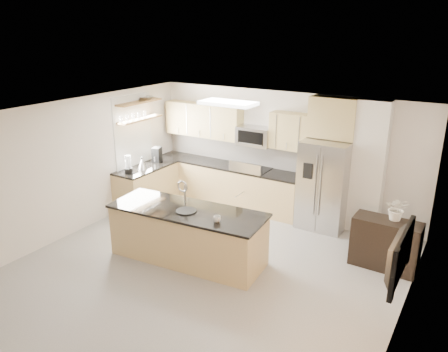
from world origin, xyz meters
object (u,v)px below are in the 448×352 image
Objects in this scene: platter at (186,211)px; credenza at (385,244)px; cup at (217,219)px; bowl at (146,97)px; microwave at (255,136)px; kettle at (142,164)px; island at (188,234)px; coffee_maker at (157,155)px; range at (251,189)px; blender at (128,166)px; refrigerator at (324,185)px; television at (392,254)px; flower_vase at (398,203)px.

credenza is at bearing 28.24° from platter.
bowl is (-3.08, 1.98, 1.40)m from cup.
kettle is (-2.02, -1.35, -0.59)m from microwave.
kettle is at bearing 143.78° from island.
platter is 3.00m from coffee_maker.
blender is at bearing -142.56° from range.
refrigerator reaches higher than cup.
refrigerator is at bearing 72.47° from cup.
kettle reaches higher than platter.
microwave is 0.43× the size of refrigerator.
island is 22.64× the size of cup.
microwave is at bearing 90.00° from range.
television is (5.76, -2.41, -1.03)m from bowl.
range is 3.07× the size of bowl.
bowl is at bearing 137.58° from island.
island reaches higher than coffee_maker.
coffee_maker reaches higher than kettle.
kettle reaches higher than credenza.
range reaches higher than cup.
microwave is 2.50m from kettle.
blender is 0.36× the size of television.
flower_vase reaches higher than kettle.
coffee_maker is (-2.27, 1.97, 0.14)m from platter.
television is at bearing -22.72° from bowl.
kettle is 5.86m from television.
refrigerator is 14.53× the size of cup.
blender is 1.05× the size of bowl.
television reaches higher than platter.
refrigerator is 1.66× the size of credenza.
island reaches higher than blender.
island is 3.32m from credenza.
refrigerator is at bearing 22.45° from blender.
island is 3.51m from flower_vase.
blender reaches higher than credenza.
island reaches higher than credenza.
island reaches higher than platter.
refrigerator is at bearing -5.86° from microwave.
platter is at bearing -67.48° from island.
refrigerator reaches higher than blender.
kettle is at bearing -148.83° from range.
range is at bearing 48.36° from television.
bowl is 0.62× the size of flower_vase.
credenza is (3.09, -1.17, -1.20)m from microwave.
kettle is 0.79× the size of coffee_maker.
refrigerator is 2.96× the size of flower_vase.
credenza is (1.43, -1.00, -0.46)m from refrigerator.
island is at bearing -121.54° from refrigerator.
microwave is 0.71× the size of credenza.
island is at bearing -40.34° from coffee_maker.
flower_vase reaches higher than credenza.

